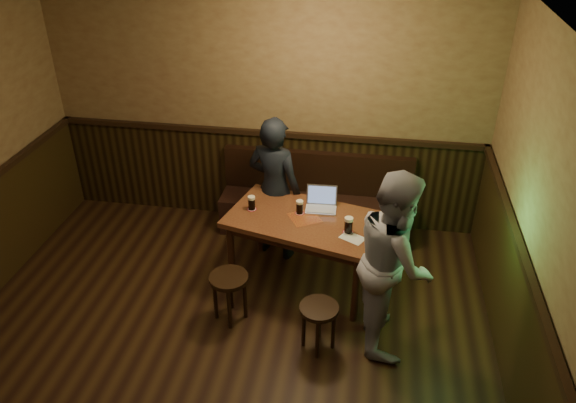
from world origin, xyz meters
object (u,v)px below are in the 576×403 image
(pint_left, at_px, (252,203))
(laptop, at_px, (321,203))
(bench, at_px, (315,208))
(stool_left, at_px, (229,285))
(stool_right, at_px, (319,315))
(pint_mid, at_px, (300,207))
(pint_right, at_px, (349,225))
(pub_table, at_px, (304,227))
(person_suit, at_px, (274,189))
(person_grey, at_px, (394,261))

(pint_left, relative_size, laptop, 0.48)
(bench, height_order, stool_left, bench)
(stool_right, bearing_deg, laptop, 95.98)
(stool_right, xyz_separation_m, laptop, (-0.12, 1.12, 0.48))
(pint_mid, bearing_deg, pint_right, -27.70)
(pub_table, height_order, person_suit, person_suit)
(pub_table, xyz_separation_m, stool_left, (-0.62, -0.65, -0.29))
(laptop, bearing_deg, pint_mid, -146.91)
(bench, bearing_deg, person_grey, -62.31)
(bench, relative_size, pub_table, 1.33)
(stool_right, xyz_separation_m, pint_mid, (-0.32, 0.97, 0.49))
(stool_right, relative_size, pint_left, 3.13)
(stool_left, xyz_separation_m, pint_left, (0.07, 0.72, 0.47))
(stool_right, bearing_deg, pint_right, 75.55)
(stool_left, distance_m, laptop, 1.24)
(pint_mid, bearing_deg, person_grey, -37.94)
(stool_left, xyz_separation_m, pint_right, (1.06, 0.46, 0.48))
(pint_left, xyz_separation_m, person_grey, (1.41, -0.72, -0.02))
(pub_table, distance_m, laptop, 0.30)
(pub_table, height_order, pint_mid, pint_mid)
(pub_table, xyz_separation_m, pint_mid, (-0.06, 0.08, 0.18))
(pub_table, bearing_deg, bench, 104.26)
(pub_table, relative_size, pint_left, 11.00)
(stool_right, relative_size, laptop, 1.49)
(bench, distance_m, person_grey, 1.94)
(person_suit, bearing_deg, pub_table, 145.20)
(person_suit, xyz_separation_m, person_grey, (1.25, -1.13, 0.04))
(bench, distance_m, pint_right, 1.39)
(laptop, bearing_deg, pint_left, -170.53)
(stool_right, relative_size, person_suit, 0.29)
(pint_left, height_order, pint_mid, pint_left)
(person_suit, bearing_deg, bench, -110.71)
(laptop, relative_size, person_suit, 0.19)
(pub_table, relative_size, pint_right, 10.06)
(pint_mid, height_order, person_suit, person_suit)
(stool_left, bearing_deg, pub_table, 46.44)
(pint_mid, xyz_separation_m, laptop, (0.20, 0.14, -0.02))
(pint_mid, relative_size, person_suit, 0.09)
(stool_left, xyz_separation_m, stool_right, (0.87, -0.25, -0.02))
(pint_left, bearing_deg, pub_table, -7.74)
(bench, xyz_separation_m, person_grey, (0.86, -1.65, 0.54))
(stool_left, bearing_deg, stool_right, -15.88)
(person_suit, height_order, person_grey, person_grey)
(stool_left, bearing_deg, person_suit, 78.64)
(stool_right, distance_m, pint_right, 0.89)
(bench, distance_m, pint_mid, 1.08)
(person_suit, bearing_deg, stool_right, 131.40)
(pub_table, relative_size, person_suit, 1.01)
(stool_left, bearing_deg, pint_left, 84.39)
(pint_left, distance_m, laptop, 0.70)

